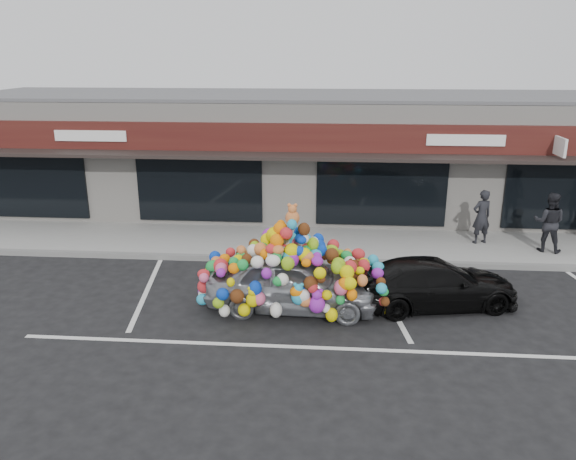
# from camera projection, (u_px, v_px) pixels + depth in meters

# --- Properties ---
(ground) EXTENTS (90.00, 90.00, 0.00)m
(ground) POSITION_uv_depth(u_px,v_px,m) (272.00, 299.00, 13.70)
(ground) COLOR black
(ground) RESTS_ON ground
(shop_building) EXTENTS (24.00, 7.20, 4.31)m
(shop_building) POSITION_uv_depth(u_px,v_px,m) (295.00, 152.00, 21.06)
(shop_building) COLOR beige
(shop_building) RESTS_ON ground
(sidewalk) EXTENTS (26.00, 3.00, 0.15)m
(sidewalk) POSITION_uv_depth(u_px,v_px,m) (286.00, 243.00, 17.47)
(sidewalk) COLOR gray
(sidewalk) RESTS_ON ground
(kerb) EXTENTS (26.00, 0.18, 0.16)m
(kerb) POSITION_uv_depth(u_px,v_px,m) (281.00, 260.00, 16.05)
(kerb) COLOR slate
(kerb) RESTS_ON ground
(parking_stripe_left) EXTENTS (0.73, 4.37, 0.01)m
(parking_stripe_left) POSITION_uv_depth(u_px,v_px,m) (147.00, 291.00, 14.13)
(parking_stripe_left) COLOR silver
(parking_stripe_left) RESTS_ON ground
(parking_stripe_mid) EXTENTS (0.73, 4.37, 0.01)m
(parking_stripe_mid) POSITION_uv_depth(u_px,v_px,m) (387.00, 299.00, 13.67)
(parking_stripe_mid) COLOR silver
(parking_stripe_mid) RESTS_ON ground
(lane_line) EXTENTS (14.00, 0.12, 0.01)m
(lane_line) POSITION_uv_depth(u_px,v_px,m) (358.00, 349.00, 11.36)
(lane_line) COLOR silver
(lane_line) RESTS_ON ground
(toy_car) EXTENTS (2.91, 4.34, 2.49)m
(toy_car) POSITION_uv_depth(u_px,v_px,m) (293.00, 275.00, 12.93)
(toy_car) COLOR gray
(toy_car) RESTS_ON ground
(black_sedan) EXTENTS (2.34, 4.14, 1.13)m
(black_sedan) POSITION_uv_depth(u_px,v_px,m) (435.00, 283.00, 13.17)
(black_sedan) COLOR black
(black_sedan) RESTS_ON ground
(pedestrian_a) EXTENTS (0.71, 0.58, 1.67)m
(pedestrian_a) POSITION_uv_depth(u_px,v_px,m) (482.00, 217.00, 17.02)
(pedestrian_a) COLOR black
(pedestrian_a) RESTS_ON sidewalk
(pedestrian_b) EXTENTS (1.04, 0.94, 1.76)m
(pedestrian_b) POSITION_uv_depth(u_px,v_px,m) (549.00, 222.00, 16.31)
(pedestrian_b) COLOR black
(pedestrian_b) RESTS_ON sidewalk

